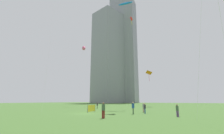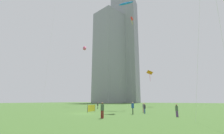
{
  "view_description": "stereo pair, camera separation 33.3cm",
  "coord_description": "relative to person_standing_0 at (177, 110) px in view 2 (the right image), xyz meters",
  "views": [
    {
      "loc": [
        17.47,
        -20.58,
        2.04
      ],
      "look_at": [
        1.25,
        6.36,
        8.81
      ],
      "focal_mm": 25.12,
      "sensor_mm": 36.0,
      "label": 1
    },
    {
      "loc": [
        17.75,
        -20.41,
        2.04
      ],
      "look_at": [
        1.25,
        6.36,
        8.81
      ],
      "focal_mm": 25.12,
      "sensor_mm": 36.0,
      "label": 2
    }
  ],
  "objects": [
    {
      "name": "person_standing_1",
      "position": [
        -6.61,
        5.48,
        0.03
      ],
      "size": [
        0.36,
        0.36,
        1.64
      ],
      "rotation": [
        0.0,
        0.0,
        3.99
      ],
      "color": "tan",
      "rests_on": "ground"
    },
    {
      "name": "ground",
      "position": [
        -13.87,
        -2.02,
        -0.91
      ],
      "size": [
        280.0,
        280.0,
        0.0
      ],
      "primitive_type": "plane",
      "color": "#3D6028"
    },
    {
      "name": "kite_flying_7",
      "position": [
        -16.32,
        19.16,
        32.48
      ],
      "size": [
        4.98,
        5.48,
        33.9
      ],
      "color": "silver",
      "rests_on": "ground"
    },
    {
      "name": "event_banner",
      "position": [
        -14.61,
        0.49,
        -0.2
      ],
      "size": [
        0.41,
        2.59,
        1.33
      ],
      "color": "#4C4C4C",
      "rests_on": "ground"
    },
    {
      "name": "kite_flying_1",
      "position": [
        -37.15,
        23.49,
        21.98
      ],
      "size": [
        5.14,
        1.96,
        23.85
      ],
      "color": "silver",
      "rests_on": "ground"
    },
    {
      "name": "person_standing_3",
      "position": [
        -6.61,
        0.78,
        0.16
      ],
      "size": [
        0.41,
        0.41,
        1.85
      ],
      "rotation": [
        0.0,
        0.0,
        2.07
      ],
      "color": "#3F593F",
      "rests_on": "ground"
    },
    {
      "name": "person_standing_5",
      "position": [
        -5.48,
        3.01,
        0.0
      ],
      "size": [
        0.35,
        0.35,
        1.58
      ],
      "rotation": [
        0.0,
        0.0,
        2.09
      ],
      "color": "#1E478C",
      "rests_on": "ground"
    },
    {
      "name": "person_standing_4",
      "position": [
        -20.92,
        10.83,
        0.01
      ],
      "size": [
        0.35,
        0.35,
        1.59
      ],
      "rotation": [
        0.0,
        0.0,
        2.06
      ],
      "color": "#3F593F",
      "rests_on": "ground"
    },
    {
      "name": "distant_highrise_0",
      "position": [
        -72.4,
        97.99,
        42.24
      ],
      "size": [
        27.09,
        29.92,
        86.3
      ],
      "primitive_type": "cube",
      "rotation": [
        0.0,
        0.0,
        -0.22
      ],
      "color": "gray",
      "rests_on": "ground"
    },
    {
      "name": "person_standing_2",
      "position": [
        -7.22,
        -6.61,
        0.16
      ],
      "size": [
        0.41,
        0.41,
        1.86
      ],
      "rotation": [
        0.0,
        0.0,
        0.41
      ],
      "color": "maroon",
      "rests_on": "ground"
    },
    {
      "name": "kite_flying_0",
      "position": [
        -14.12,
        33.28,
        11.16
      ],
      "size": [
        10.96,
        7.36,
        12.74
      ],
      "color": "silver",
      "rests_on": "ground"
    },
    {
      "name": "person_standing_0",
      "position": [
        0.0,
        0.0,
        0.0
      ],
      "size": [
        0.35,
        0.35,
        1.58
      ],
      "rotation": [
        0.0,
        0.0,
        3.15
      ],
      "color": "#593372",
      "rests_on": "ground"
    },
    {
      "name": "distant_highrise_1",
      "position": [
        -64.23,
        113.28,
        52.43
      ],
      "size": [
        26.69,
        21.7,
        106.69
      ],
      "primitive_type": "cube",
      "rotation": [
        0.0,
        0.0,
        0.16
      ],
      "color": "gray",
      "rests_on": "ground"
    },
    {
      "name": "kite_flying_4",
      "position": [
        -14.49,
        19.31,
        26.28
      ],
      "size": [
        3.36,
        5.64,
        28.11
      ],
      "color": "silver",
      "rests_on": "ground"
    }
  ]
}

